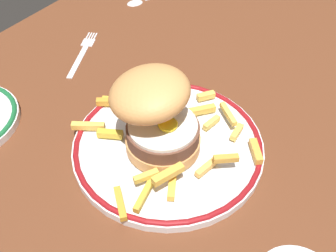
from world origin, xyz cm
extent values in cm
cube|color=brown|center=(0.00, 0.00, -2.00)|extent=(123.51, 81.94, 4.00)
cylinder|color=silver|center=(1.20, -3.42, 0.60)|extent=(26.88, 26.88, 1.20)
torus|color=maroon|center=(1.20, -3.42, 1.20)|extent=(26.48, 26.48, 0.80)
cylinder|color=tan|center=(-0.11, -3.42, 2.50)|extent=(10.22, 10.22, 1.80)
cylinder|color=brown|center=(-0.11, -3.42, 4.43)|extent=(9.82, 9.82, 2.05)
cylinder|color=white|center=(-0.11, -3.42, 5.70)|extent=(9.17, 9.17, 0.50)
ellipsoid|color=yellow|center=(0.07, -4.21, 6.37)|extent=(2.60, 2.60, 1.40)
ellipsoid|color=tan|center=(-0.25, -1.43, 10.30)|extent=(14.51, 14.76, 6.62)
cube|color=gold|center=(3.08, 8.07, 2.05)|extent=(2.39, 3.41, 0.89)
cube|color=#E8B249|center=(-3.20, 7.48, 2.06)|extent=(3.34, 4.50, 0.92)
cube|color=gold|center=(-5.00, -8.27, 2.06)|extent=(4.10, 2.84, 0.91)
cube|color=#EBAC50|center=(-0.07, -10.41, 2.01)|extent=(3.95, 1.58, 0.82)
cube|color=gold|center=(-10.76, -4.61, 2.02)|extent=(3.64, 4.05, 0.85)
cube|color=#C88A2A|center=(2.19, 8.73, 2.08)|extent=(2.43, 2.94, 0.96)
cube|color=#DFB54F|center=(9.72, -8.22, 2.75)|extent=(3.39, 4.07, 0.77)
cube|color=gold|center=(8.82, -4.25, 2.08)|extent=(3.95, 3.50, 0.96)
cube|color=gold|center=(1.31, -12.31, 3.69)|extent=(2.71, 3.04, 0.84)
cube|color=#EBBA4D|center=(12.03, -3.16, 2.07)|extent=(2.83, 2.44, 0.94)
cube|color=#E4BA4E|center=(7.80, -10.71, 2.03)|extent=(3.02, 1.10, 0.87)
cube|color=#E7BB48|center=(-6.17, -5.11, 2.79)|extent=(3.24, 2.34, 0.80)
cube|color=gold|center=(-2.64, 3.85, 2.10)|extent=(2.56, 3.67, 1.00)
cube|color=gold|center=(-5.18, -7.77, 4.06)|extent=(4.42, 2.46, 0.98)
cube|color=gold|center=(-8.21, -6.26, 1.99)|extent=(4.84, 1.77, 0.77)
cube|color=gold|center=(6.00, -14.51, 2.10)|extent=(3.68, 3.27, 0.99)
cube|color=#DCB851|center=(7.46, -6.78, 2.00)|extent=(3.13, 1.31, 0.81)
cube|color=gold|center=(6.04, 7.42, 2.01)|extent=(4.07, 2.02, 0.82)
cube|color=silver|center=(9.30, 21.65, 0.18)|extent=(9.46, 5.21, 0.36)
cube|color=silver|center=(14.72, 24.23, 0.18)|extent=(3.11, 3.02, 0.32)
cube|color=silver|center=(16.38, 25.85, 0.18)|extent=(2.28, 1.27, 0.28)
cube|color=silver|center=(16.59, 25.40, 0.18)|extent=(2.28, 1.27, 0.28)
cube|color=silver|center=(16.81, 24.95, 0.18)|extent=(2.28, 1.27, 0.28)
cube|color=silver|center=(17.02, 24.50, 0.18)|extent=(2.28, 1.27, 0.28)
ellipsoid|color=silver|center=(31.85, 26.23, 0.40)|extent=(4.33, 3.79, 0.90)
camera|label=1|loc=(-29.67, -24.49, 42.50)|focal=42.36mm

